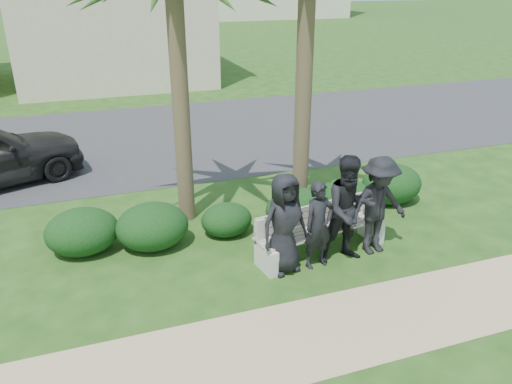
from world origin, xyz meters
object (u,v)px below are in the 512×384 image
at_px(man_a, 284,224).
at_px(man_b, 319,225).
at_px(man_d, 378,206).
at_px(man_c, 349,210).
at_px(park_bench, 321,233).

xyz_separation_m(man_a, man_b, (0.59, -0.06, -0.10)).
bearing_deg(man_b, man_d, -6.10).
bearing_deg(man_c, man_a, -178.22).
distance_m(park_bench, man_c, 0.73).
distance_m(park_bench, man_d, 1.09).
bearing_deg(man_b, man_c, -8.63).
bearing_deg(man_a, park_bench, 7.03).
bearing_deg(park_bench, man_b, -133.90).
height_order(park_bench, man_d, man_d).
bearing_deg(man_a, man_c, -14.71).
relative_size(man_b, man_c, 0.80).
bearing_deg(man_b, man_a, 163.67).
bearing_deg(man_c, man_d, 10.63).
relative_size(man_b, man_d, 0.85).
xyz_separation_m(park_bench, man_a, (-0.83, -0.30, 0.48)).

